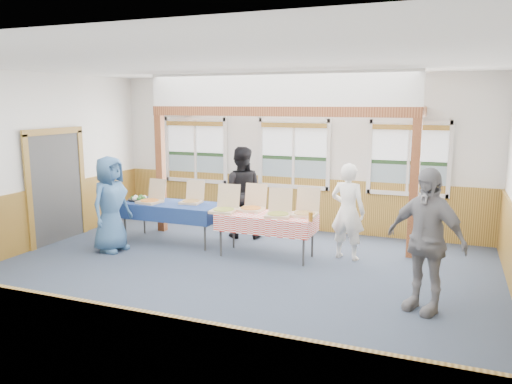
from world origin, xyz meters
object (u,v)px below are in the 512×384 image
(man_blue, at_px, (111,204))
(person_grey, at_px, (425,240))
(table_left, at_px, (172,206))
(woman_black, at_px, (241,192))
(table_right, at_px, (267,218))
(woman_white, at_px, (348,211))

(man_blue, height_order, person_grey, person_grey)
(table_left, bearing_deg, woman_black, 60.40)
(man_blue, relative_size, person_grey, 0.92)
(person_grey, bearing_deg, woman_black, 173.92)
(woman_black, distance_m, person_grey, 4.35)
(table_right, distance_m, woman_black, 1.41)
(man_blue, bearing_deg, table_right, -70.10)
(table_right, relative_size, man_blue, 1.04)
(woman_white, height_order, woman_black, woman_black)
(table_left, distance_m, person_grey, 4.97)
(table_right, bearing_deg, person_grey, -16.22)
(woman_black, bearing_deg, table_left, 21.81)
(table_left, relative_size, person_grey, 1.11)
(table_right, distance_m, woman_white, 1.39)
(table_left, relative_size, table_right, 1.16)
(table_right, distance_m, person_grey, 3.02)
(woman_black, xyz_separation_m, man_blue, (-1.79, -1.73, -0.04))
(woman_white, distance_m, woman_black, 2.35)
(woman_white, relative_size, woman_black, 0.92)
(woman_white, distance_m, man_blue, 4.19)
(woman_white, xyz_separation_m, person_grey, (1.34, -1.81, 0.10))
(table_left, bearing_deg, table_right, 17.23)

